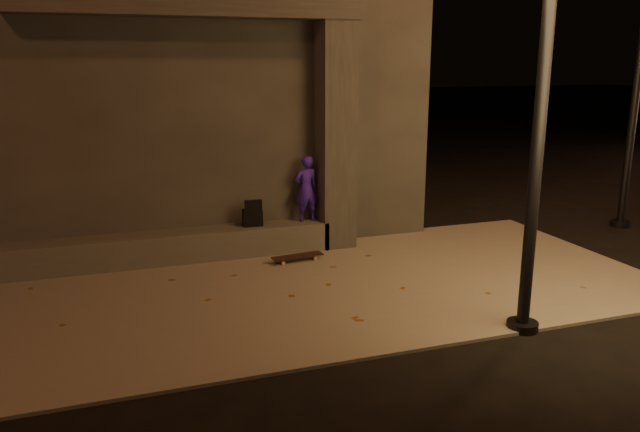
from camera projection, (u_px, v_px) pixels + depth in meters
name	position (u px, v px, depth m)	size (l,w,h in m)	color
ground	(308.00, 361.00, 6.49)	(120.00, 120.00, 0.00)	black
sidewalk	(261.00, 293.00, 8.32)	(11.00, 4.40, 0.04)	slate
building	(147.00, 84.00, 11.49)	(9.00, 5.10, 5.22)	#363431
ledge	(136.00, 250.00, 9.39)	(6.00, 0.55, 0.45)	#54524C
column	(336.00, 137.00, 10.02)	(0.55, 0.55, 3.60)	#363431
canopy	(191.00, 7.00, 8.90)	(5.00, 0.70, 0.28)	#363431
skateboarder	(306.00, 189.00, 10.06)	(0.39, 0.26, 1.08)	#351AAA
backpack	(252.00, 216.00, 9.87)	(0.32, 0.23, 0.44)	black
skateboard	(298.00, 257.00, 9.57)	(0.82, 0.29, 0.09)	black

